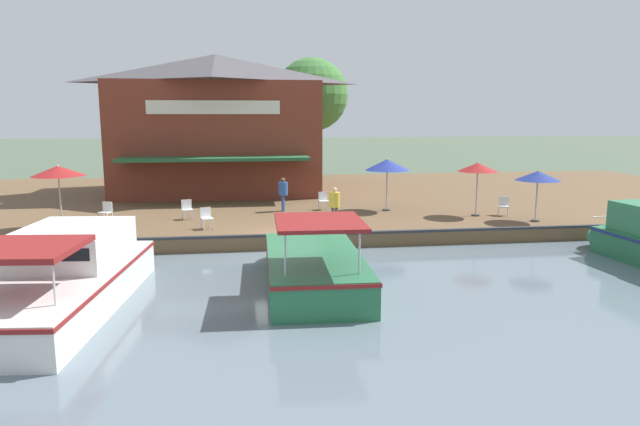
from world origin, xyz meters
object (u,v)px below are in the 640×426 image
object	(u,v)px
waterfront_restaurant	(217,123)
cafe_chair_beside_entrance	(207,217)
motorboat_distant_upstream	(312,262)
tree_behind_restaurant	(309,97)
cafe_chair_far_corner_seat	(187,208)
cafe_chair_back_row_seat	(106,211)
person_near_entrance	(283,190)
patio_umbrella_far_corner	(58,171)
patio_umbrella_near_quay_edge	(387,165)
cafe_chair_under_first_umbrella	(504,205)
cafe_chair_facing_river	(323,200)
patio_umbrella_mid_patio_right	(478,167)
person_at_quay_edge	(334,202)
tree_upstream_bank	(236,105)
patio_umbrella_by_entrance	(538,176)
motorboat_nearest_quay	(67,273)

from	to	relation	value
waterfront_restaurant	cafe_chair_beside_entrance	size ratio (longest dim) A/B	14.02
motorboat_distant_upstream	waterfront_restaurant	bearing A→B (deg)	-169.14
waterfront_restaurant	cafe_chair_beside_entrance	bearing A→B (deg)	-0.55
cafe_chair_beside_entrance	motorboat_distant_upstream	size ratio (longest dim) A/B	0.12
tree_behind_restaurant	cafe_chair_far_corner_seat	bearing A→B (deg)	-26.31
cafe_chair_back_row_seat	person_near_entrance	bearing A→B (deg)	102.73
patio_umbrella_far_corner	patio_umbrella_near_quay_edge	world-z (taller)	patio_umbrella_far_corner
motorboat_distant_upstream	cafe_chair_under_first_umbrella	bearing A→B (deg)	126.93
cafe_chair_facing_river	cafe_chair_beside_entrance	bearing A→B (deg)	-53.29
motorboat_distant_upstream	tree_behind_restaurant	world-z (taller)	tree_behind_restaurant
patio_umbrella_near_quay_edge	cafe_chair_beside_entrance	distance (m)	9.05
patio_umbrella_mid_patio_right	tree_behind_restaurant	world-z (taller)	tree_behind_restaurant
cafe_chair_beside_entrance	tree_behind_restaurant	bearing A→B (deg)	159.65
cafe_chair_facing_river	cafe_chair_far_corner_seat	xyz separation A→B (m)	(1.70, -6.27, 0.00)
person_at_quay_edge	person_near_entrance	distance (m)	4.26
tree_upstream_bank	person_at_quay_edge	bearing A→B (deg)	16.18
cafe_chair_beside_entrance	cafe_chair_far_corner_seat	xyz separation A→B (m)	(-2.27, -0.96, 0.00)
patio_umbrella_by_entrance	patio_umbrella_far_corner	distance (m)	19.64
patio_umbrella_by_entrance	tree_upstream_bank	world-z (taller)	tree_upstream_bank
patio_umbrella_near_quay_edge	motorboat_nearest_quay	world-z (taller)	patio_umbrella_near_quay_edge
cafe_chair_back_row_seat	motorboat_distant_upstream	size ratio (longest dim) A/B	0.12
cafe_chair_back_row_seat	person_at_quay_edge	size ratio (longest dim) A/B	0.53
motorboat_distant_upstream	motorboat_nearest_quay	distance (m)	6.96
patio_umbrella_by_entrance	motorboat_nearest_quay	bearing A→B (deg)	-69.43
cafe_chair_back_row_seat	tree_behind_restaurant	world-z (taller)	tree_behind_restaurant
person_at_quay_edge	tree_behind_restaurant	world-z (taller)	tree_behind_restaurant
patio_umbrella_mid_patio_right	tree_upstream_bank	size ratio (longest dim) A/B	0.33
patio_umbrella_by_entrance	person_at_quay_edge	bearing A→B (deg)	-92.00
motorboat_distant_upstream	patio_umbrella_by_entrance	bearing A→B (deg)	118.70
tree_behind_restaurant	cafe_chair_facing_river	bearing A→B (deg)	-4.06
patio_umbrella_mid_patio_right	person_near_entrance	distance (m)	8.97
cafe_chair_far_corner_seat	motorboat_nearest_quay	bearing A→B (deg)	-15.17
tree_upstream_bank	patio_umbrella_far_corner	bearing A→B (deg)	-28.57
cafe_chair_far_corner_seat	motorboat_distant_upstream	xyz separation A→B (m)	(8.29, 4.44, -0.42)
person_at_quay_edge	cafe_chair_under_first_umbrella	bearing A→B (deg)	99.26
patio_umbrella_by_entrance	waterfront_restaurant	bearing A→B (deg)	-130.88
person_near_entrance	tree_behind_restaurant	world-z (taller)	tree_behind_restaurant
patio_umbrella_by_entrance	person_at_quay_edge	xyz separation A→B (m)	(-0.30, -8.68, -0.97)
cafe_chair_under_first_umbrella	motorboat_distant_upstream	world-z (taller)	motorboat_distant_upstream
cafe_chair_under_first_umbrella	patio_umbrella_mid_patio_right	bearing A→B (deg)	-92.06
cafe_chair_under_first_umbrella	person_near_entrance	distance (m)	10.16
cafe_chair_back_row_seat	cafe_chair_far_corner_seat	distance (m)	3.37
cafe_chair_beside_entrance	motorboat_distant_upstream	distance (m)	6.97
cafe_chair_under_first_umbrella	cafe_chair_back_row_seat	bearing A→B (deg)	-92.67
person_at_quay_edge	tree_upstream_bank	size ratio (longest dim) A/B	0.22
cafe_chair_far_corner_seat	patio_umbrella_mid_patio_right	bearing A→B (deg)	85.74
patio_umbrella_mid_patio_right	tree_behind_restaurant	xyz separation A→B (m)	(-15.48, -5.66, 3.55)
cafe_chair_under_first_umbrella	person_at_quay_edge	xyz separation A→B (m)	(1.30, -8.00, 0.51)
cafe_chair_under_first_umbrella	motorboat_distant_upstream	bearing A→B (deg)	-53.07
person_at_quay_edge	tree_upstream_bank	distance (m)	14.77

